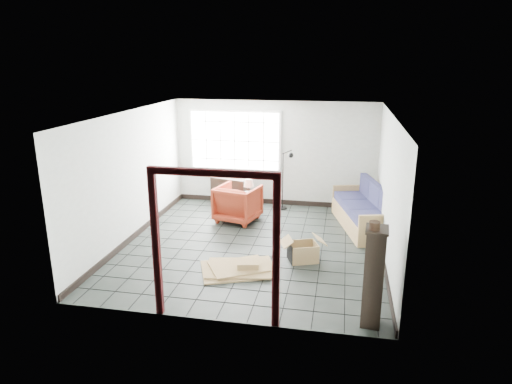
% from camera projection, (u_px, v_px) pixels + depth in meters
% --- Properties ---
extents(ground, '(5.50, 5.50, 0.00)m').
position_uv_depth(ground, '(253.00, 245.00, 9.07)').
color(ground, black).
rests_on(ground, ground).
extents(room_shell, '(5.02, 5.52, 2.61)m').
position_uv_depth(room_shell, '(253.00, 163.00, 8.62)').
color(room_shell, '#AAAFA7').
rests_on(room_shell, ground).
extents(window_panel, '(2.32, 0.08, 1.52)m').
position_uv_depth(window_panel, '(235.00, 141.00, 11.34)').
color(window_panel, silver).
rests_on(window_panel, ground).
extents(doorway_trim, '(1.80, 0.08, 2.20)m').
position_uv_depth(doorway_trim, '(214.00, 228.00, 6.13)').
color(doorway_trim, '#3B0D0F').
rests_on(doorway_trim, ground).
extents(futon_sofa, '(1.37, 2.35, 0.98)m').
position_uv_depth(futon_sofa, '(366.00, 212.00, 9.93)').
color(futon_sofa, olive).
rests_on(futon_sofa, ground).
extents(armchair, '(1.06, 1.02, 0.91)m').
position_uv_depth(armchair, '(238.00, 202.00, 10.32)').
color(armchair, maroon).
rests_on(armchair, ground).
extents(side_table, '(0.53, 0.53, 0.49)m').
position_uv_depth(side_table, '(249.00, 198.00, 10.78)').
color(side_table, black).
rests_on(side_table, ground).
extents(table_lamp, '(0.30, 0.30, 0.36)m').
position_uv_depth(table_lamp, '(249.00, 183.00, 10.73)').
color(table_lamp, black).
rests_on(table_lamp, side_table).
extents(projector, '(0.31, 0.28, 0.09)m').
position_uv_depth(projector, '(251.00, 193.00, 10.69)').
color(projector, silver).
rests_on(projector, side_table).
extents(floor_lamp, '(0.40, 0.32, 1.50)m').
position_uv_depth(floor_lamp, '(286.00, 178.00, 10.98)').
color(floor_lamp, black).
rests_on(floor_lamp, ground).
extents(console_shelf, '(0.99, 0.58, 0.72)m').
position_uv_depth(console_shelf, '(230.00, 192.00, 11.42)').
color(console_shelf, black).
rests_on(console_shelf, ground).
extents(tall_shelf, '(0.33, 0.41, 1.42)m').
position_uv_depth(tall_shelf, '(373.00, 276.00, 6.21)').
color(tall_shelf, black).
rests_on(tall_shelf, ground).
extents(pot, '(0.19, 0.19, 0.11)m').
position_uv_depth(pot, '(375.00, 226.00, 5.96)').
color(pot, black).
rests_on(pot, tall_shelf).
extents(open_box, '(0.90, 0.66, 0.46)m').
position_uv_depth(open_box, '(303.00, 252.00, 8.35)').
color(open_box, '#957148').
rests_on(open_box, ground).
extents(cardboard_pile, '(1.51, 1.30, 0.19)m').
position_uv_depth(cardboard_pile, '(240.00, 268.00, 7.99)').
color(cardboard_pile, '#957148').
rests_on(cardboard_pile, ground).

